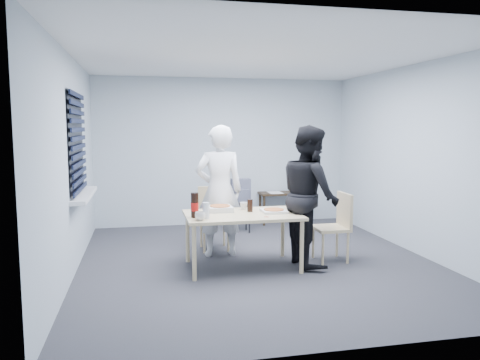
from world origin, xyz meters
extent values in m
plane|color=#2C2C30|center=(0.00, 0.00, 0.00)|extent=(5.00, 5.00, 0.00)
plane|color=white|center=(0.00, 0.00, 2.60)|extent=(5.00, 5.00, 0.00)
plane|color=#B3BFC6|center=(0.00, 2.50, 1.30)|extent=(4.50, 0.00, 4.50)
plane|color=#B3BFC6|center=(0.00, -2.50, 1.30)|extent=(4.50, 0.00, 4.50)
plane|color=#B3BFC6|center=(-2.25, 0.00, 1.30)|extent=(0.00, 5.00, 5.00)
plane|color=#B3BFC6|center=(2.25, 0.00, 1.30)|extent=(0.00, 5.00, 5.00)
plane|color=black|center=(-2.23, 0.40, 1.55)|extent=(0.00, 1.30, 1.30)
cube|color=black|center=(-2.21, 0.40, 1.55)|extent=(0.04, 1.30, 1.25)
cube|color=silver|center=(-2.16, 0.40, 0.89)|extent=(0.18, 1.42, 0.05)
cube|color=#D5B58D|center=(-0.24, -0.21, 0.66)|extent=(1.40, 0.89, 0.04)
cylinder|color=#D5B58D|center=(-0.88, -0.59, 0.32)|extent=(0.05, 0.05, 0.64)
cylinder|color=#D5B58D|center=(-0.88, 0.18, 0.32)|extent=(0.05, 0.05, 0.64)
cylinder|color=#D5B58D|center=(0.40, -0.59, 0.32)|extent=(0.05, 0.05, 0.64)
cylinder|color=#D5B58D|center=(0.40, 0.18, 0.32)|extent=(0.05, 0.05, 0.64)
cube|color=#D5B58D|center=(-0.45, 0.72, 0.43)|extent=(0.42, 0.42, 0.04)
cube|color=#D5B58D|center=(-0.45, 0.91, 0.67)|extent=(0.42, 0.04, 0.44)
cylinder|color=#D5B58D|center=(-0.62, 0.55, 0.21)|extent=(0.03, 0.03, 0.41)
cylinder|color=#D5B58D|center=(-0.62, 0.89, 0.21)|extent=(0.03, 0.03, 0.41)
cylinder|color=#D5B58D|center=(-0.28, 0.55, 0.21)|extent=(0.03, 0.03, 0.41)
cylinder|color=#D5B58D|center=(-0.28, 0.89, 0.21)|extent=(0.03, 0.03, 0.41)
cube|color=#D5B58D|center=(0.95, -0.15, 0.43)|extent=(0.42, 0.42, 0.04)
cube|color=#D5B58D|center=(1.14, -0.15, 0.67)|extent=(0.04, 0.42, 0.44)
cylinder|color=#D5B58D|center=(0.78, -0.32, 0.21)|extent=(0.03, 0.03, 0.41)
cylinder|color=#D5B58D|center=(0.78, 0.02, 0.21)|extent=(0.03, 0.03, 0.41)
cylinder|color=#D5B58D|center=(1.12, -0.32, 0.21)|extent=(0.03, 0.03, 0.41)
cylinder|color=#D5B58D|center=(1.12, 0.02, 0.21)|extent=(0.03, 0.03, 0.41)
imported|color=white|center=(-0.43, 0.41, 0.89)|extent=(0.65, 0.42, 1.77)
imported|color=black|center=(0.63, -0.22, 0.89)|extent=(0.47, 0.86, 1.77)
cube|color=#2F2112|center=(1.05, 2.28, 0.55)|extent=(0.85, 0.38, 0.04)
cylinder|color=#2F2112|center=(0.66, 2.13, 0.26)|extent=(0.04, 0.04, 0.53)
cylinder|color=#2F2112|center=(0.66, 2.43, 0.26)|extent=(0.04, 0.04, 0.53)
cylinder|color=#2F2112|center=(1.43, 2.13, 0.26)|extent=(0.04, 0.04, 0.53)
cylinder|color=#2F2112|center=(1.43, 2.43, 0.26)|extent=(0.04, 0.04, 0.53)
cube|color=black|center=(0.15, 1.74, 0.44)|extent=(0.33, 0.33, 0.04)
cylinder|color=black|center=(0.03, 1.62, 0.21)|extent=(0.04, 0.04, 0.42)
cylinder|color=black|center=(0.03, 1.87, 0.21)|extent=(0.04, 0.04, 0.42)
cylinder|color=black|center=(0.28, 1.62, 0.21)|extent=(0.04, 0.04, 0.42)
cylinder|color=black|center=(0.28, 1.87, 0.21)|extent=(0.04, 0.04, 0.42)
cube|color=slate|center=(0.15, 1.74, 0.67)|extent=(0.31, 0.17, 0.44)
cube|color=slate|center=(0.15, 1.63, 0.62)|extent=(0.23, 0.06, 0.21)
cube|color=silver|center=(-0.48, 0.01, 0.70)|extent=(0.30, 0.30, 0.03)
cube|color=silver|center=(-0.48, 0.01, 0.73)|extent=(0.30, 0.30, 0.03)
cylinder|color=#CC7F38|center=(-0.48, 0.01, 0.75)|extent=(0.26, 0.26, 0.01)
cube|color=silver|center=(0.16, -0.21, 0.70)|extent=(0.30, 0.30, 0.03)
cylinder|color=#CC7F38|center=(0.16, -0.21, 0.72)|extent=(0.25, 0.25, 0.01)
imported|color=silver|center=(-0.80, -0.51, 0.73)|extent=(0.17, 0.17, 0.10)
imported|color=silver|center=(-0.16, 0.08, 0.73)|extent=(0.10, 0.10, 0.09)
cylinder|color=black|center=(-0.12, -0.10, 0.76)|extent=(0.08, 0.08, 0.16)
cylinder|color=black|center=(-0.84, -0.33, 0.83)|extent=(0.09, 0.09, 0.30)
cylinder|color=red|center=(-0.84, -0.33, 0.81)|extent=(0.09, 0.09, 0.10)
cylinder|color=silver|center=(-0.72, -0.43, 0.78)|extent=(0.09, 0.09, 0.19)
torus|color=red|center=(-0.01, -0.48, 0.68)|extent=(0.07, 0.07, 0.00)
cube|color=white|center=(0.90, 2.25, 0.57)|extent=(0.35, 0.39, 0.01)
cube|color=black|center=(1.27, 2.28, 0.60)|extent=(0.15, 0.12, 0.06)
camera|label=1|loc=(-1.45, -5.75, 1.75)|focal=35.00mm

